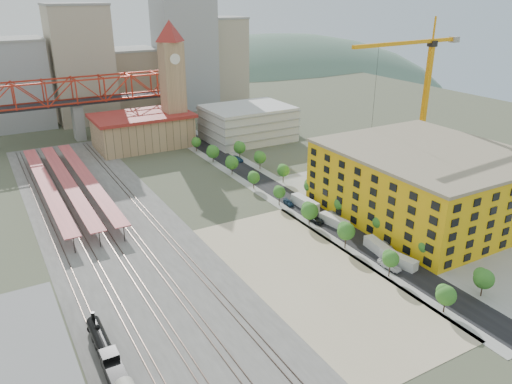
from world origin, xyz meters
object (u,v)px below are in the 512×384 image
locomotive (106,351)px  site_trailer_b (379,248)px  site_trailer_a (399,260)px  construction_building (426,183)px  site_trailer_d (305,203)px  car_0 (386,264)px  clock_tower (172,72)px  tower_crane (421,80)px  site_trailer_c (334,221)px

locomotive → site_trailer_b: (66.00, 5.32, -0.65)m
site_trailer_a → site_trailer_b: 6.44m
construction_building → locomotive: 93.70m
site_trailer_b → site_trailer_d: size_ratio=0.91×
car_0 → site_trailer_d: bearing=80.8°
site_trailer_b → clock_tower: bearing=101.5°
locomotive → site_trailer_d: 75.16m
clock_tower → site_trailer_b: clock_tower is taller
car_0 → site_trailer_b: bearing=57.3°
clock_tower → car_0: size_ratio=12.35×
construction_building → locomotive: bearing=-170.1°
construction_building → site_trailer_d: construction_building is taller
clock_tower → site_trailer_b: bearing=-85.9°
construction_building → site_trailer_b: bearing=-157.4°
tower_crane → site_trailer_d: 58.71m
site_trailer_d → car_0: size_ratio=2.45×
site_trailer_a → site_trailer_b: bearing=79.5°
clock_tower → construction_building: size_ratio=1.03×
tower_crane → site_trailer_c: size_ratio=5.60×
tower_crane → site_trailer_b: 69.75m
site_trailer_b → site_trailer_c: site_trailer_b is taller
site_trailer_b → site_trailer_c: 17.16m
clock_tower → tower_crane: size_ratio=1.03×
locomotive → clock_tower: bearing=63.5°
locomotive → site_trailer_a: (66.00, -1.13, -0.71)m
construction_building → site_trailer_b: 29.30m
site_trailer_c → site_trailer_d: site_trailer_d is taller
tower_crane → site_trailer_c: tower_crane is taller
car_0 → locomotive: bearing=175.3°
clock_tower → locomotive: size_ratio=2.50×
site_trailer_c → car_0: (-3.00, -22.75, -0.52)m
tower_crane → car_0: 75.29m
site_trailer_c → clock_tower: bearing=85.8°
site_trailer_b → site_trailer_d: 30.63m
clock_tower → construction_building: bearing=-71.2°
clock_tower → tower_crane: bearing=-51.3°
site_trailer_c → car_0: size_ratio=2.15×
site_trailer_b → site_trailer_d: bearing=97.3°
construction_building → clock_tower: bearing=108.8°
locomotive → site_trailer_d: locomotive is taller
locomotive → site_trailer_b: size_ratio=2.21×
construction_building → locomotive: size_ratio=2.44×
site_trailer_a → site_trailer_c: 23.60m
site_trailer_a → site_trailer_d: site_trailer_d is taller
clock_tower → site_trailer_a: clock_tower is taller
site_trailer_b → site_trailer_c: (0.00, 17.16, -0.05)m
site_trailer_d → construction_building: bearing=-39.3°
site_trailer_a → site_trailer_d: 37.07m
construction_building → car_0: (-29.00, -16.40, -8.69)m
site_trailer_a → site_trailer_d: (0.00, 37.07, 0.18)m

